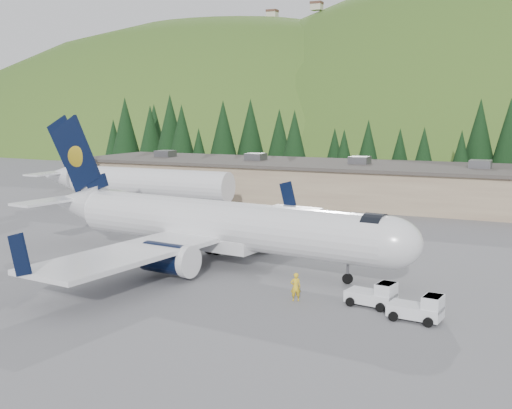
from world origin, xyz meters
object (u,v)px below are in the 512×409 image
object	(u,v)px
baggage_tug_b	(420,309)
second_airliner	(130,181)
ramp_worker	(296,287)
baggage_tug_a	(375,295)
airliner	(213,225)
terminal_building	(323,181)

from	to	relation	value
baggage_tug_b	second_airliner	bearing A→B (deg)	150.95
second_airliner	ramp_worker	size ratio (longest dim) A/B	14.91
baggage_tug_a	airliner	bearing A→B (deg)	167.87
ramp_worker	terminal_building	bearing A→B (deg)	-104.95
second_airliner	terminal_building	world-z (taller)	second_airliner
baggage_tug_a	baggage_tug_b	xyz separation A→B (m)	(3.06, -1.61, 0.00)
second_airliner	airliner	bearing A→B (deg)	-42.46
baggage_tug_a	baggage_tug_b	bearing A→B (deg)	-18.27
ramp_worker	airliner	bearing A→B (deg)	-66.86
second_airliner	baggage_tug_b	world-z (taller)	second_airliner
second_airliner	terminal_building	xyz separation A→B (m)	(19.91, 16.00, -0.70)
second_airliner	terminal_building	bearing A→B (deg)	38.78
baggage_tug_a	baggage_tug_b	size ratio (longest dim) A/B	1.01
airliner	ramp_worker	world-z (taller)	airliner
baggage_tug_a	ramp_worker	xyz separation A→B (m)	(-4.89, -0.97, 0.20)
baggage_tug_b	terminal_building	distance (m)	50.22
airliner	baggage_tug_a	distance (m)	15.88
airliner	terminal_building	distance (m)	38.09
second_airliner	baggage_tug_a	world-z (taller)	second_airliner
ramp_worker	second_airliner	bearing A→B (deg)	-72.43
baggage_tug_a	ramp_worker	world-z (taller)	ramp_worker
terminal_building	ramp_worker	xyz separation A→B (m)	(13.69, -44.63, -1.70)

